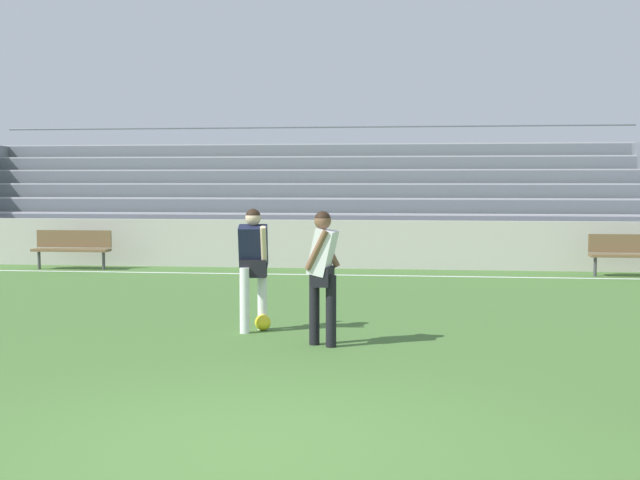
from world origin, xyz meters
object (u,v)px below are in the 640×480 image
player_white_challenging (323,266)px  bench_centre_sideline (632,251)px  player_dark_wide_right (253,259)px  bleacher_stand (296,196)px  bench_near_wall_gap (72,246)px  soccer_ball (263,322)px

player_white_challenging → bench_centre_sideline: bearing=56.6°
player_dark_wide_right → bleacher_stand: bearing=95.9°
bench_near_wall_gap → soccer_ball: size_ratio=8.18×
bench_near_wall_gap → player_dark_wide_right: bearing=-52.8°
bench_centre_sideline → soccer_ball: bearing=-131.0°
bleacher_stand → bench_centre_sideline: (7.91, -4.10, -1.08)m
player_dark_wide_right → bench_centre_sideline: bearing=48.8°
player_dark_wide_right → player_white_challenging: 1.40m
bench_centre_sideline → soccer_ball: 10.05m
bleacher_stand → soccer_ball: bleacher_stand is taller
bench_near_wall_gap → bleacher_stand: bearing=41.6°
bleacher_stand → bench_near_wall_gap: bearing=-138.4°
soccer_ball → player_white_challenging: bearing=-46.6°
bench_centre_sideline → player_white_challenging: size_ratio=1.08×
player_white_challenging → soccer_ball: player_white_challenging is taller
bench_centre_sideline → soccer_ball: size_ratio=8.18×
soccer_ball → player_dark_wide_right: bearing=-143.7°
bench_near_wall_gap → player_white_challenging: (6.88, -8.58, 0.45)m
bench_near_wall_gap → player_dark_wide_right: 9.64m
bleacher_stand → player_white_challenging: size_ratio=11.31×
bench_centre_sideline → bench_near_wall_gap: bearing=180.0°
bench_near_wall_gap → player_white_challenging: player_white_challenging is taller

